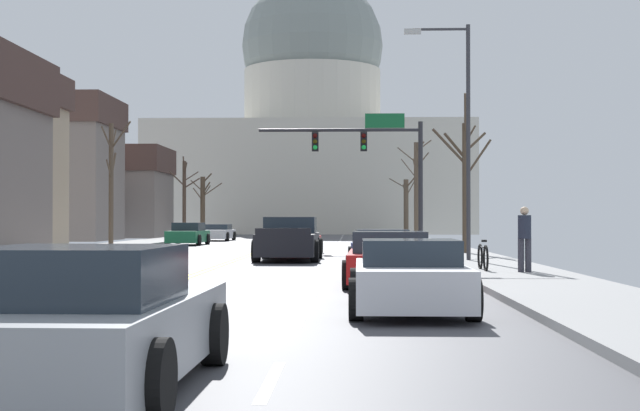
{
  "coord_description": "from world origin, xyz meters",
  "views": [
    {
      "loc": [
        4.25,
        -27.46,
        1.51
      ],
      "look_at": [
        2.49,
        24.77,
        2.29
      ],
      "focal_mm": 51.6,
      "sensor_mm": 36.0,
      "label": 1
    }
  ],
  "objects": [
    {
      "name": "ground",
      "position": [
        0.0,
        -0.0,
        0.02
      ],
      "size": [
        20.0,
        180.0,
        0.2
      ],
      "color": "#48484D"
    },
    {
      "name": "signal_gantry",
      "position": [
        5.35,
        16.75,
        4.73
      ],
      "size": [
        7.91,
        0.41,
        6.47
      ],
      "color": "#28282D",
      "rests_on": "ground"
    },
    {
      "name": "street_lamp_right",
      "position": [
        7.92,
        3.51,
        4.82
      ],
      "size": [
        2.22,
        0.24,
        7.93
      ],
      "color": "#333338",
      "rests_on": "ground"
    },
    {
      "name": "capitol_building",
      "position": [
        0.0,
        73.46,
        10.72
      ],
      "size": [
        33.45,
        22.5,
        30.8
      ],
      "color": "beige",
      "rests_on": "ground"
    },
    {
      "name": "sedan_near_00",
      "position": [
        1.94,
        12.14,
        0.56
      ],
      "size": [
        2.12,
        4.43,
        1.19
      ],
      "color": "#B71414",
      "rests_on": "ground"
    },
    {
      "name": "pickup_truck_near_01",
      "position": [
        1.98,
        6.27,
        0.72
      ],
      "size": [
        2.34,
        5.65,
        1.59
      ],
      "color": "black",
      "rests_on": "ground"
    },
    {
      "name": "sedan_near_02",
      "position": [
        5.17,
        0.57,
        0.56
      ],
      "size": [
        2.04,
        4.62,
        1.2
      ],
      "color": "navy",
      "rests_on": "ground"
    },
    {
      "name": "sedan_near_03",
      "position": [
        5.12,
        -6.54,
        0.58
      ],
      "size": [
        2.14,
        4.45,
        1.24
      ],
      "color": "#B71414",
      "rests_on": "ground"
    },
    {
      "name": "sedan_near_04",
      "position": [
        5.2,
        -12.44,
        0.56
      ],
      "size": [
        1.98,
        4.5,
        1.18
      ],
      "color": "silver",
      "rests_on": "ground"
    },
    {
      "name": "sedan_near_05",
      "position": [
        1.93,
        -19.42,
        0.59
      ],
      "size": [
        2.03,
        4.45,
        1.28
      ],
      "color": "#9EA3A8",
      "rests_on": "ground"
    },
    {
      "name": "sedan_oncoming_00",
      "position": [
        -5.26,
        25.93,
        0.62
      ],
      "size": [
        2.11,
        4.42,
        1.31
      ],
      "color": "#1E7247",
      "rests_on": "ground"
    },
    {
      "name": "sedan_oncoming_01",
      "position": [
        -5.07,
        36.53,
        0.55
      ],
      "size": [
        2.16,
        4.66,
        1.15
      ],
      "color": "silver",
      "rests_on": "ground"
    },
    {
      "name": "flank_building_00",
      "position": [
        -16.25,
        47.77,
        3.77
      ],
      "size": [
        10.67,
        8.07,
        7.42
      ],
      "color": "slate",
      "rests_on": "ground"
    },
    {
      "name": "flank_building_02",
      "position": [
        -18.12,
        37.2,
        5.15
      ],
      "size": [
        11.09,
        8.24,
        10.17
      ],
      "color": "slate",
      "rests_on": "ground"
    },
    {
      "name": "bare_tree_00",
      "position": [
        8.25,
        28.45,
        3.31
      ],
      "size": [
        2.03,
        3.15,
        6.14
      ],
      "color": "brown",
      "rests_on": "ground"
    },
    {
      "name": "bare_tree_01",
      "position": [
        -8.28,
        20.16,
        3.59
      ],
      "size": [
        1.47,
        2.61,
        6.48
      ],
      "color": "brown",
      "rests_on": "ground"
    },
    {
      "name": "bare_tree_02",
      "position": [
        8.55,
        43.99,
        2.53
      ],
      "size": [
        2.21,
        2.59,
        4.89
      ],
      "color": "brown",
      "rests_on": "ground"
    },
    {
      "name": "bare_tree_03",
      "position": [
        -7.85,
        47.21,
        2.7
      ],
      "size": [
        2.62,
        0.82,
        5.14
      ],
      "color": "#4C3D2D",
      "rests_on": "ground"
    },
    {
      "name": "bare_tree_04",
      "position": [
        8.89,
        10.08,
        3.2
      ],
      "size": [
        2.42,
        1.89,
        6.4
      ],
      "color": "#4C3D2D",
      "rests_on": "ground"
    },
    {
      "name": "bare_tree_05",
      "position": [
        -8.65,
        43.22,
        3.35
      ],
      "size": [
        2.42,
        1.9,
        6.31
      ],
      "color": "#423328",
      "rests_on": "ground"
    },
    {
      "name": "pedestrian_00",
      "position": [
        8.75,
        -3.51,
        1.08
      ],
      "size": [
        0.35,
        0.34,
        1.7
      ],
      "color": "#33333D",
      "rests_on": "ground"
    },
    {
      "name": "bicycle_parked",
      "position": [
        7.82,
        -2.51,
        0.49
      ],
      "size": [
        0.12,
        1.77,
        0.85
      ],
      "color": "black",
      "rests_on": "ground"
    }
  ]
}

